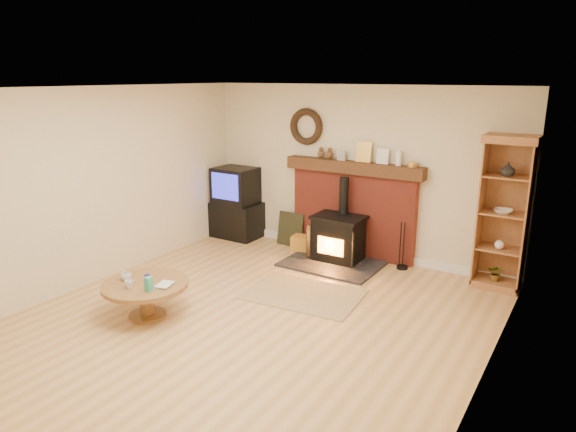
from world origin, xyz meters
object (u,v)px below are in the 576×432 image
Objects in this scene: wood_stove at (337,240)px; curio_cabinet at (504,213)px; tv_unit at (236,204)px; coffee_table at (145,289)px.

curio_cabinet is at bearing 7.25° from wood_stove.
curio_cabinet reaches higher than wood_stove.
wood_stove reaches higher than tv_unit.
curio_cabinet reaches higher than coffee_table.
coffee_table is at bearing -136.64° from curio_cabinet.
coffee_table is (0.99, -3.02, -0.24)m from tv_unit.
wood_stove is at bearing -172.75° from curio_cabinet.
wood_stove is 0.69× the size of curio_cabinet.
tv_unit is 1.23× the size of coffee_table.
curio_cabinet reaches higher than tv_unit.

